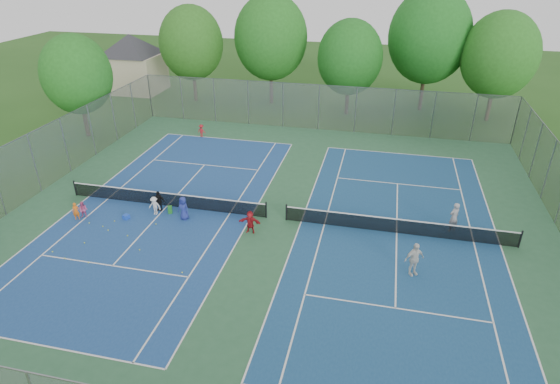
# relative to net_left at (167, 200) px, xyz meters

# --- Properties ---
(ground) EXTENTS (120.00, 120.00, 0.00)m
(ground) POSITION_rel_net_left_xyz_m (7.00, 0.00, -0.46)
(ground) COLOR #244E18
(ground) RESTS_ON ground
(court_pad) EXTENTS (32.00, 32.00, 0.01)m
(court_pad) POSITION_rel_net_left_xyz_m (7.00, 0.00, -0.45)
(court_pad) COLOR #2C5D3B
(court_pad) RESTS_ON ground
(court_left) EXTENTS (10.97, 23.77, 0.01)m
(court_left) POSITION_rel_net_left_xyz_m (0.00, 0.00, -0.44)
(court_left) COLOR navy
(court_left) RESTS_ON court_pad
(court_right) EXTENTS (10.97, 23.77, 0.01)m
(court_right) POSITION_rel_net_left_xyz_m (14.00, 0.00, -0.44)
(court_right) COLOR navy
(court_right) RESTS_ON court_pad
(net_left) EXTENTS (12.87, 0.10, 0.91)m
(net_left) POSITION_rel_net_left_xyz_m (0.00, 0.00, 0.00)
(net_left) COLOR black
(net_left) RESTS_ON ground
(net_right) EXTENTS (12.87, 0.10, 0.91)m
(net_right) POSITION_rel_net_left_xyz_m (14.00, 0.00, 0.00)
(net_right) COLOR black
(net_right) RESTS_ON ground
(fence_north) EXTENTS (32.00, 0.10, 4.00)m
(fence_north) POSITION_rel_net_left_xyz_m (7.00, 16.00, 1.54)
(fence_north) COLOR gray
(fence_north) RESTS_ON ground
(fence_west) EXTENTS (0.10, 32.00, 4.00)m
(fence_west) POSITION_rel_net_left_xyz_m (-9.00, 0.00, 1.54)
(fence_west) COLOR gray
(fence_west) RESTS_ON ground
(house) EXTENTS (11.03, 11.03, 7.30)m
(house) POSITION_rel_net_left_xyz_m (-15.00, 24.00, 3.76)
(house) COLOR #B7A88C
(house) RESTS_ON ground
(tree_nw) EXTENTS (6.40, 6.40, 9.58)m
(tree_nw) POSITION_rel_net_left_xyz_m (-7.00, 22.00, 5.44)
(tree_nw) COLOR #443326
(tree_nw) RESTS_ON ground
(tree_nl) EXTENTS (7.20, 7.20, 10.69)m
(tree_nl) POSITION_rel_net_left_xyz_m (1.00, 23.00, 6.09)
(tree_nl) COLOR #443326
(tree_nl) RESTS_ON ground
(tree_nc) EXTENTS (6.00, 6.00, 8.85)m
(tree_nc) POSITION_rel_net_left_xyz_m (9.00, 21.00, 4.94)
(tree_nc) COLOR #443326
(tree_nc) RESTS_ON ground
(tree_nr) EXTENTS (7.60, 7.60, 11.42)m
(tree_nr) POSITION_rel_net_left_xyz_m (16.00, 24.00, 6.59)
(tree_nr) COLOR #443326
(tree_nr) RESTS_ON ground
(tree_ne) EXTENTS (6.60, 6.60, 9.77)m
(tree_ne) POSITION_rel_net_left_xyz_m (22.00, 22.00, 5.51)
(tree_ne) COLOR #443326
(tree_ne) RESTS_ON ground
(tree_side_w) EXTENTS (5.60, 5.60, 8.47)m
(tree_side_w) POSITION_rel_net_left_xyz_m (-12.00, 10.00, 4.79)
(tree_side_w) COLOR #443326
(tree_side_w) RESTS_ON ground
(ball_crate) EXTENTS (0.41, 0.41, 0.27)m
(ball_crate) POSITION_rel_net_left_xyz_m (-1.69, -1.99, -0.32)
(ball_crate) COLOR blue
(ball_crate) RESTS_ON ground
(ball_hopper) EXTENTS (0.32, 0.32, 0.48)m
(ball_hopper) POSITION_rel_net_left_xyz_m (0.57, -0.78, -0.22)
(ball_hopper) COLOR #238326
(ball_hopper) RESTS_ON ground
(student_a) EXTENTS (0.47, 0.41, 1.09)m
(student_a) POSITION_rel_net_left_xyz_m (-4.49, -2.69, 0.09)
(student_a) COLOR orange
(student_a) RESTS_ON ground
(student_b) EXTENTS (0.58, 0.50, 1.05)m
(student_b) POSITION_rel_net_left_xyz_m (-4.19, -2.41, 0.07)
(student_b) COLOR #D45289
(student_b) RESTS_ON ground
(student_c) EXTENTS (0.78, 0.47, 1.17)m
(student_c) POSITION_rel_net_left_xyz_m (-0.25, -1.09, 0.13)
(student_c) COLOR silver
(student_c) RESTS_ON ground
(student_d) EXTENTS (0.79, 0.36, 1.32)m
(student_d) POSITION_rel_net_left_xyz_m (-0.21, -0.60, 0.20)
(student_d) COLOR black
(student_d) RESTS_ON ground
(student_e) EXTENTS (0.79, 0.59, 1.46)m
(student_e) POSITION_rel_net_left_xyz_m (1.68, -1.23, 0.28)
(student_e) COLOR navy
(student_e) RESTS_ON ground
(student_f) EXTENTS (1.26, 0.40, 1.36)m
(student_f) POSITION_rel_net_left_xyz_m (5.92, -1.75, 0.22)
(student_f) COLOR #A3171E
(student_f) RESTS_ON ground
(child_far_baseline) EXTENTS (0.78, 0.54, 1.10)m
(child_far_baseline) POSITION_rel_net_left_xyz_m (-2.37, 11.91, 0.09)
(child_far_baseline) COLOR #A41720
(child_far_baseline) RESTS_ON ground
(instructor) EXTENTS (0.78, 0.74, 1.80)m
(instructor) POSITION_rel_net_left_xyz_m (17.03, 0.95, 0.44)
(instructor) COLOR #9C9C9E
(instructor) RESTS_ON ground
(teen_court_b) EXTENTS (1.13, 0.92, 1.80)m
(teen_court_b) POSITION_rel_net_left_xyz_m (14.76, -3.66, 0.44)
(teen_court_b) COLOR silver
(teen_court_b) RESTS_ON ground
(tennis_ball_0) EXTENTS (0.07, 0.07, 0.07)m
(tennis_ball_0) POSITION_rel_net_left_xyz_m (-2.20, -2.46, -0.42)
(tennis_ball_0) COLOR gold
(tennis_ball_0) RESTS_ON ground
(tennis_ball_1) EXTENTS (0.07, 0.07, 0.07)m
(tennis_ball_1) POSITION_rel_net_left_xyz_m (0.68, -4.84, -0.42)
(tennis_ball_1) COLOR #D2E134
(tennis_ball_1) RESTS_ON ground
(tennis_ball_2) EXTENTS (0.07, 0.07, 0.07)m
(tennis_ball_2) POSITION_rel_net_left_xyz_m (-2.02, -3.45, -0.42)
(tennis_ball_2) COLOR #B0CE30
(tennis_ball_2) RESTS_ON ground
(tennis_ball_3) EXTENTS (0.07, 0.07, 0.07)m
(tennis_ball_3) POSITION_rel_net_left_xyz_m (-3.74, -6.03, -0.42)
(tennis_ball_3) COLOR #D5EF37
(tennis_ball_3) RESTS_ON ground
(tennis_ball_4) EXTENTS (0.07, 0.07, 0.07)m
(tennis_ball_4) POSITION_rel_net_left_xyz_m (3.68, -6.16, -0.42)
(tennis_ball_4) COLOR #EEF138
(tennis_ball_4) RESTS_ON ground
(tennis_ball_5) EXTENTS (0.07, 0.07, 0.07)m
(tennis_ball_5) POSITION_rel_net_left_xyz_m (0.33, -2.23, -0.42)
(tennis_ball_5) COLOR #ADC02C
(tennis_ball_5) RESTS_ON ground
(tennis_ball_6) EXTENTS (0.07, 0.07, 0.07)m
(tennis_ball_6) POSITION_rel_net_left_xyz_m (-1.31, -6.48, -0.42)
(tennis_ball_6) COLOR #D7EE37
(tennis_ball_6) RESTS_ON ground
(tennis_ball_7) EXTENTS (0.07, 0.07, 0.07)m
(tennis_ball_7) POSITION_rel_net_left_xyz_m (-2.54, -3.15, -0.42)
(tennis_ball_7) COLOR #B2CD2F
(tennis_ball_7) RESTS_ON ground
(tennis_ball_8) EXTENTS (0.07, 0.07, 0.07)m
(tennis_ball_8) POSITION_rel_net_left_xyz_m (-0.64, -3.74, -0.42)
(tennis_ball_8) COLOR #D6EA36
(tennis_ball_8) RESTS_ON ground
(tennis_ball_9) EXTENTS (0.07, 0.07, 0.07)m
(tennis_ball_9) POSITION_rel_net_left_xyz_m (-2.57, -4.91, -0.42)
(tennis_ball_9) COLOR #BDD832
(tennis_ball_9) RESTS_ON ground
(tennis_ball_10) EXTENTS (0.07, 0.07, 0.07)m
(tennis_ball_10) POSITION_rel_net_left_xyz_m (-2.71, -6.43, -0.42)
(tennis_ball_10) COLOR #EEF138
(tennis_ball_10) RESTS_ON ground
(tennis_ball_11) EXTENTS (0.07, 0.07, 0.07)m
(tennis_ball_11) POSITION_rel_net_left_xyz_m (-3.53, -2.99, -0.42)
(tennis_ball_11) COLOR yellow
(tennis_ball_11) RESTS_ON ground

